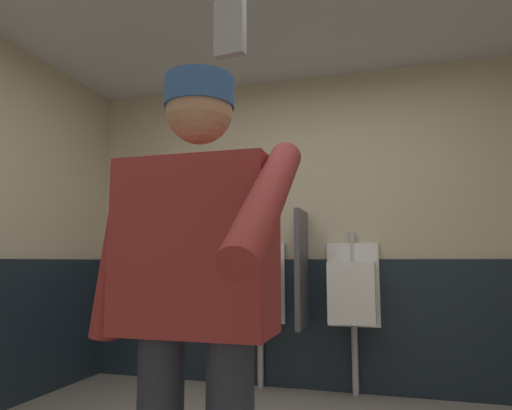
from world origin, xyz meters
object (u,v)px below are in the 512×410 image
(urinal_left, at_px, (257,290))
(person, at_px, (195,286))
(urinal_middle, at_px, (352,291))
(cell_phone, at_px, (230,28))

(urinal_left, xyz_separation_m, person, (0.44, -2.25, 0.15))
(urinal_left, height_order, urinal_middle, same)
(urinal_left, relative_size, cell_phone, 11.27)
(urinal_left, bearing_deg, cell_phone, -75.27)
(urinal_middle, bearing_deg, cell_phone, -90.54)
(urinal_left, relative_size, urinal_middle, 1.00)
(urinal_left, xyz_separation_m, urinal_middle, (0.75, 0.00, 0.00))
(cell_phone, bearing_deg, person, 125.12)
(urinal_left, xyz_separation_m, cell_phone, (0.72, -2.75, 0.67))
(urinal_left, bearing_deg, urinal_middle, 0.00)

